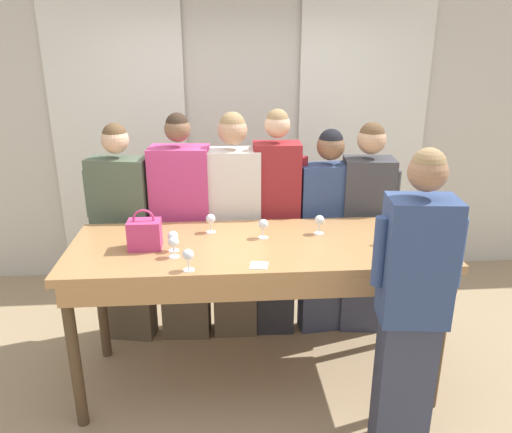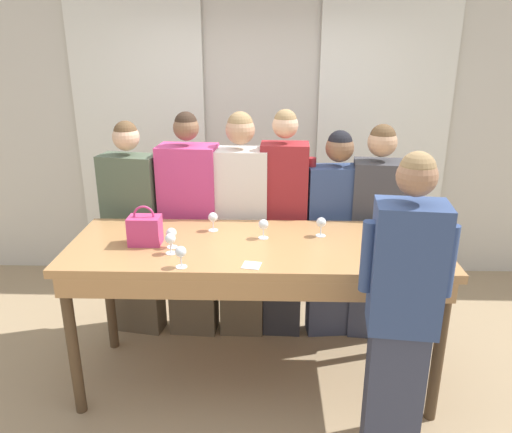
% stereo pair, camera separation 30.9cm
% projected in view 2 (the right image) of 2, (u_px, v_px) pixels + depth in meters
% --- Properties ---
extents(ground_plane, '(18.00, 18.00, 0.00)m').
position_uv_depth(ground_plane, '(256.00, 378.00, 3.51)').
color(ground_plane, tan).
extents(wall_back, '(12.00, 0.06, 2.80)m').
position_uv_depth(wall_back, '(261.00, 134.00, 4.75)').
color(wall_back, beige).
rests_on(wall_back, ground_plane).
extents(curtain_panel_left, '(1.21, 0.03, 2.69)m').
position_uv_depth(curtain_panel_left, '(142.00, 140.00, 4.74)').
color(curtain_panel_left, white).
rests_on(curtain_panel_left, ground_plane).
extents(curtain_panel_right, '(1.21, 0.03, 2.69)m').
position_uv_depth(curtain_panel_right, '(382.00, 142.00, 4.68)').
color(curtain_panel_right, white).
rests_on(curtain_panel_right, ground_plane).
extents(tasting_bar, '(2.37, 0.87, 1.03)m').
position_uv_depth(tasting_bar, '(256.00, 260.00, 3.18)').
color(tasting_bar, '#B27F4C').
rests_on(tasting_bar, ground_plane).
extents(wine_bottle, '(0.08, 0.08, 0.32)m').
position_uv_depth(wine_bottle, '(410.00, 228.00, 3.08)').
color(wine_bottle, black).
rests_on(wine_bottle, tasting_bar).
extents(handbag, '(0.20, 0.14, 0.26)m').
position_uv_depth(handbag, '(145.00, 230.00, 3.13)').
color(handbag, '#C63870').
rests_on(handbag, tasting_bar).
extents(wine_glass_front_left, '(0.07, 0.07, 0.13)m').
position_uv_depth(wine_glass_front_left, '(170.00, 240.00, 2.99)').
color(wine_glass_front_left, white).
rests_on(wine_glass_front_left, tasting_bar).
extents(wine_glass_front_mid, '(0.07, 0.07, 0.13)m').
position_uv_depth(wine_glass_front_mid, '(213.00, 218.00, 3.35)').
color(wine_glass_front_mid, white).
rests_on(wine_glass_front_mid, tasting_bar).
extents(wine_glass_front_right, '(0.07, 0.07, 0.13)m').
position_uv_depth(wine_glass_front_right, '(171.00, 234.00, 3.08)').
color(wine_glass_front_right, white).
rests_on(wine_glass_front_right, tasting_bar).
extents(wine_glass_center_left, '(0.07, 0.07, 0.13)m').
position_uv_depth(wine_glass_center_left, '(263.00, 225.00, 3.22)').
color(wine_glass_center_left, white).
rests_on(wine_glass_center_left, tasting_bar).
extents(wine_glass_center_mid, '(0.07, 0.07, 0.13)m').
position_uv_depth(wine_glass_center_mid, '(181.00, 253.00, 2.81)').
color(wine_glass_center_mid, white).
rests_on(wine_glass_center_mid, tasting_bar).
extents(wine_glass_center_right, '(0.07, 0.07, 0.13)m').
position_uv_depth(wine_glass_center_right, '(321.00, 223.00, 3.26)').
color(wine_glass_center_right, white).
rests_on(wine_glass_center_right, tasting_bar).
extents(napkin, '(0.12, 0.12, 0.00)m').
position_uv_depth(napkin, '(251.00, 265.00, 2.86)').
color(napkin, white).
rests_on(napkin, tasting_bar).
extents(guest_olive_jacket, '(0.54, 0.29, 1.70)m').
position_uv_depth(guest_olive_jacket, '(134.00, 229.00, 3.83)').
color(guest_olive_jacket, brown).
rests_on(guest_olive_jacket, ground_plane).
extents(guest_pink_top, '(0.54, 0.30, 1.77)m').
position_uv_depth(guest_pink_top, '(191.00, 227.00, 3.82)').
color(guest_pink_top, brown).
rests_on(guest_pink_top, ground_plane).
extents(guest_cream_sweater, '(0.51, 0.26, 1.77)m').
position_uv_depth(guest_cream_sweater, '(241.00, 225.00, 3.80)').
color(guest_cream_sweater, brown).
rests_on(guest_cream_sweater, ground_plane).
extents(guest_striped_shirt, '(0.46, 0.24, 1.79)m').
position_uv_depth(guest_striped_shirt, '(283.00, 224.00, 3.79)').
color(guest_striped_shirt, '#28282D').
rests_on(guest_striped_shirt, ground_plane).
extents(guest_navy_coat, '(0.56, 0.25, 1.64)m').
position_uv_depth(guest_navy_coat, '(335.00, 234.00, 3.80)').
color(guest_navy_coat, '#383D51').
rests_on(guest_navy_coat, ground_plane).
extents(guest_beige_cap, '(0.49, 0.31, 1.69)m').
position_uv_depth(guest_beige_cap, '(375.00, 232.00, 3.79)').
color(guest_beige_cap, '#383D51').
rests_on(guest_beige_cap, ground_plane).
extents(host_pouring, '(0.46, 0.28, 1.77)m').
position_uv_depth(host_pouring, '(401.00, 316.00, 2.55)').
color(host_pouring, '#383D51').
rests_on(host_pouring, ground_plane).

